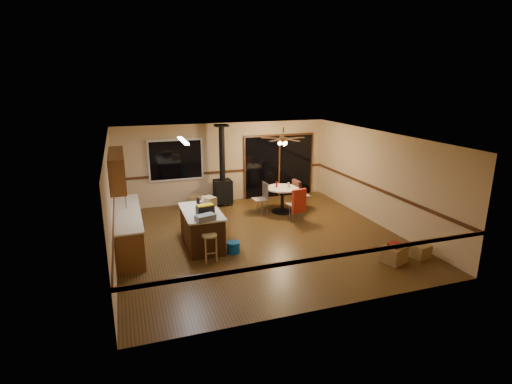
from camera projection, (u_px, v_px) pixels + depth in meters
name	position (u px, v px, depth m)	size (l,w,h in m)	color
floor	(260.00, 238.00, 10.30)	(7.00, 7.00, 0.00)	#4C3215
ceiling	(260.00, 137.00, 9.59)	(7.00, 7.00, 0.00)	silver
wall_back	(225.00, 163.00, 13.14)	(7.00, 7.00, 0.00)	tan
wall_front	(328.00, 241.00, 6.76)	(7.00, 7.00, 0.00)	tan
wall_left	(111.00, 203.00, 8.87)	(7.00, 7.00, 0.00)	tan
wall_right	(379.00, 179.00, 11.03)	(7.00, 7.00, 0.00)	tan
chair_rail	(260.00, 201.00, 10.03)	(7.00, 7.00, 0.08)	#442411
window	(176.00, 160.00, 12.54)	(1.72, 0.10, 1.32)	black
sliding_door	(279.00, 166.00, 13.75)	(2.52, 0.10, 2.10)	black
lower_cabinets	(128.00, 230.00, 9.65)	(0.60, 3.00, 0.86)	brown
countertop	(127.00, 212.00, 9.53)	(0.64, 3.04, 0.04)	beige
upper_cabinets	(117.00, 169.00, 9.39)	(0.35, 2.00, 0.80)	brown
kitchen_island	(202.00, 228.00, 9.71)	(0.88, 1.68, 0.90)	black
wood_stove	(223.00, 183.00, 12.82)	(0.55, 0.50, 2.52)	black
ceiling_fan	(283.00, 141.00, 11.71)	(0.24, 0.24, 0.55)	brown
fluorescent_strip	(183.00, 141.00, 9.32)	(0.10, 1.20, 0.04)	white
toolbox_grey	(205.00, 218.00, 8.90)	(0.44, 0.24, 0.14)	slate
toolbox_black	(205.00, 210.00, 9.27)	(0.40, 0.21, 0.22)	black
toolbox_yellow_lid	(205.00, 205.00, 9.23)	(0.37, 0.19, 0.03)	gold
box_on_island	(209.00, 201.00, 9.96)	(0.25, 0.34, 0.22)	olive
bottle_dark	(198.00, 203.00, 9.65)	(0.08, 0.08, 0.30)	black
bottle_pink	(201.00, 206.00, 9.65)	(0.06, 0.06, 0.19)	#D84C8C
bottle_white	(203.00, 202.00, 9.94)	(0.07, 0.07, 0.20)	white
bar_stool	(210.00, 247.00, 8.94)	(0.34, 0.34, 0.63)	tan
blue_bucket	(233.00, 247.00, 9.39)	(0.32, 0.32, 0.26)	#0C55B4
dining_table	(282.00, 195.00, 12.16)	(1.00, 1.00, 0.78)	black
glass_red	(277.00, 184.00, 12.12)	(0.07, 0.07, 0.17)	#590C14
glass_cream	(289.00, 185.00, 12.09)	(0.07, 0.07, 0.16)	beige
chair_left	(263.00, 194.00, 12.06)	(0.42, 0.42, 0.51)	tan
chair_near	(298.00, 201.00, 11.39)	(0.50, 0.53, 0.70)	tan
chair_right	(297.00, 192.00, 12.34)	(0.48, 0.44, 0.70)	tan
box_under_window	(197.00, 202.00, 12.65)	(0.50, 0.40, 0.40)	olive
box_corner_a	(394.00, 254.00, 8.88)	(0.50, 0.42, 0.38)	olive
box_corner_b	(421.00, 251.00, 9.12)	(0.38, 0.33, 0.31)	olive
box_small_red	(395.00, 245.00, 8.82)	(0.28, 0.23, 0.07)	maroon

